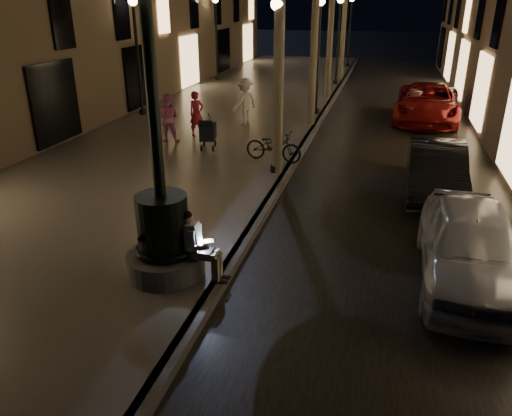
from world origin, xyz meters
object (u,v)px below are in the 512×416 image
(car_front, at_px, (470,246))
(lamp_curb_b, at_px, (319,39))
(bicycle, at_px, (274,146))
(lamp_curb_a, at_px, (277,62))
(lamp_left_c, at_px, (216,26))
(lamp_curb_d, at_px, (351,21))
(pedestrian_white, at_px, (245,102))
(car_second, at_px, (436,170))
(lamp_curb_c, at_px, (339,28))
(car_third, at_px, (427,103))
(lamp_left_b, at_px, (136,39))
(stroller, at_px, (208,132))
(pedestrian_red, at_px, (197,114))
(pedestrian_pink, at_px, (168,118))
(seated_man_laptop, at_px, (196,243))
(fountain_lamppost, at_px, (163,222))

(car_front, bearing_deg, lamp_curb_b, 111.48)
(car_front, height_order, bicycle, car_front)
(lamp_curb_a, distance_m, lamp_left_c, 17.50)
(lamp_left_c, bearing_deg, lamp_curb_d, 48.41)
(pedestrian_white, bearing_deg, car_second, 80.26)
(lamp_curb_b, xyz_separation_m, lamp_curb_c, (0.00, 8.00, 0.00))
(car_third, bearing_deg, bicycle, -118.48)
(car_second, bearing_deg, pedestrian_white, 142.48)
(lamp_curb_b, xyz_separation_m, lamp_left_b, (-7.10, -2.00, 0.00))
(stroller, bearing_deg, lamp_curb_a, -45.55)
(pedestrian_white, bearing_deg, pedestrian_red, -1.46)
(stroller, relative_size, pedestrian_pink, 0.70)
(seated_man_laptop, height_order, stroller, seated_man_laptop)
(fountain_lamppost, distance_m, pedestrian_pink, 9.05)
(seated_man_laptop, distance_m, car_third, 15.28)
(lamp_curb_b, xyz_separation_m, lamp_left_c, (-7.10, 8.00, 0.00))
(stroller, distance_m, car_second, 7.17)
(lamp_curb_b, bearing_deg, fountain_lamppost, -92.86)
(lamp_left_b, bearing_deg, lamp_curb_b, 15.73)
(lamp_curb_a, xyz_separation_m, bicycle, (-0.28, 0.99, -2.57))
(pedestrian_white, relative_size, bicycle, 1.01)
(car_front, height_order, car_second, car_front)
(car_front, bearing_deg, fountain_lamppost, -163.63)
(lamp_left_c, bearing_deg, pedestrian_red, -74.59)
(seated_man_laptop, bearing_deg, pedestrian_pink, 116.64)
(fountain_lamppost, bearing_deg, car_third, 70.21)
(lamp_curb_c, height_order, lamp_left_c, same)
(lamp_curb_b, xyz_separation_m, bicycle, (-0.28, -7.01, -2.57))
(car_front, distance_m, pedestrian_pink, 11.23)
(lamp_left_c, height_order, car_third, lamp_left_c)
(car_front, height_order, car_third, car_third)
(car_second, bearing_deg, car_third, 89.86)
(pedestrian_red, xyz_separation_m, pedestrian_pink, (-0.68, -0.94, 0.02))
(pedestrian_white, bearing_deg, fountain_lamppost, 37.71)
(lamp_curb_d, xyz_separation_m, pedestrian_white, (-2.38, -18.72, -2.14))
(stroller, relative_size, car_third, 0.21)
(lamp_curb_c, bearing_deg, lamp_curb_a, -90.00)
(lamp_curb_d, relative_size, lamp_left_c, 1.00)
(lamp_left_b, height_order, car_second, lamp_left_b)
(seated_man_laptop, distance_m, lamp_curb_a, 6.45)
(seated_man_laptop, bearing_deg, car_front, 16.69)
(pedestrian_white, bearing_deg, pedestrian_pink, -3.15)
(lamp_curb_a, height_order, lamp_left_b, same)
(lamp_left_c, relative_size, pedestrian_pink, 2.96)
(stroller, bearing_deg, lamp_curb_c, 67.37)
(car_third, bearing_deg, lamp_left_c, 151.42)
(car_second, bearing_deg, lamp_curb_b, 119.33)
(fountain_lamppost, bearing_deg, pedestrian_pink, 113.18)
(lamp_left_b, bearing_deg, lamp_curb_d, 68.47)
(fountain_lamppost, distance_m, car_second, 7.73)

